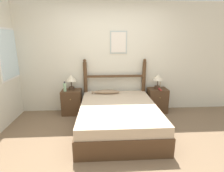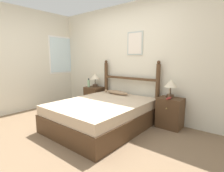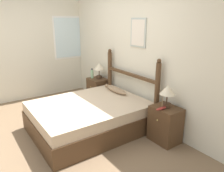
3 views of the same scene
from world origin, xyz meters
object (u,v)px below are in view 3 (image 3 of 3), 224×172
at_px(bed, 90,116).
at_px(nightstand_right, 165,124).
at_px(nightstand_left, 98,91).
at_px(table_lamp_left, 99,68).
at_px(bottle, 92,74).
at_px(fish_pillow, 116,90).
at_px(model_boat, 162,108).
at_px(table_lamp_right, 167,92).

height_order(bed, nightstand_right, nightstand_right).
distance_m(bed, nightstand_left, 1.30).
relative_size(table_lamp_left, bottle, 1.55).
bearing_deg(nightstand_left, fish_pillow, -5.20).
relative_size(nightstand_right, fish_pillow, 0.89).
bearing_deg(nightstand_left, model_boat, -3.17).
xyz_separation_m(nightstand_right, model_boat, (0.01, -0.11, 0.31)).
height_order(bed, table_lamp_right, table_lamp_right).
relative_size(bottle, model_boat, 0.92).
xyz_separation_m(bed, table_lamp_left, (-1.02, 0.84, 0.58)).
bearing_deg(table_lamp_left, table_lamp_right, -0.96).
bearing_deg(fish_pillow, bottle, 179.64).
xyz_separation_m(table_lamp_left, model_boat, (2.05, -0.16, -0.23)).
bearing_deg(bed, model_boat, 33.53).
xyz_separation_m(bottle, model_boat, (2.18, -0.05, -0.08)).
height_order(bottle, fish_pillow, bottle).
distance_m(table_lamp_left, model_boat, 2.07).
bearing_deg(nightstand_left, table_lamp_right, 0.26).
distance_m(bed, model_boat, 1.28).
height_order(nightstand_right, model_boat, model_boat).
height_order(bottle, model_boat, bottle).
bearing_deg(table_lamp_right, bottle, -177.95).
height_order(table_lamp_right, model_boat, table_lamp_right).
xyz_separation_m(nightstand_left, fish_pillow, (0.81, -0.07, 0.26)).
relative_size(nightstand_right, table_lamp_left, 1.64).
xyz_separation_m(nightstand_left, nightstand_right, (2.04, 0.00, 0.00)).
bearing_deg(nightstand_right, nightstand_left, 180.00).
distance_m(bottle, model_boat, 2.18).
height_order(table_lamp_left, bottle, table_lamp_left).
bearing_deg(nightstand_right, table_lamp_right, 148.61).
height_order(bed, nightstand_left, nightstand_left).
height_order(nightstand_right, bottle, bottle).
bearing_deg(bottle, bed, -32.36).
height_order(model_boat, fish_pillow, model_boat).
xyz_separation_m(nightstand_left, table_lamp_left, (0.00, 0.04, 0.54)).
xyz_separation_m(bed, table_lamp_right, (1.01, 0.80, 0.58)).
relative_size(bottle, fish_pillow, 0.35).
relative_size(bed, nightstand_right, 3.30).
xyz_separation_m(table_lamp_right, bottle, (-2.15, -0.08, -0.15)).
bearing_deg(table_lamp_right, nightstand_right, -31.39).
distance_m(bed, fish_pillow, 0.81).
xyz_separation_m(nightstand_right, table_lamp_right, (-0.01, 0.01, 0.54)).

